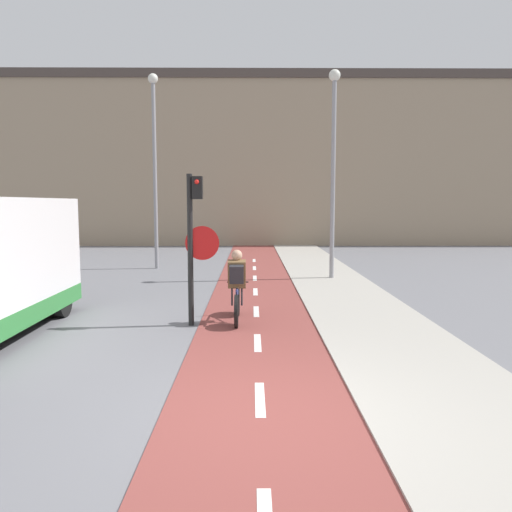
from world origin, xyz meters
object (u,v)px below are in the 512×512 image
at_px(traffic_light_pole, 194,232).
at_px(cyclist_near, 237,288).
at_px(street_lamp_far, 154,152).
at_px(street_lamp_sidewalk, 333,152).

bearing_deg(traffic_light_pole, cyclist_near, 17.10).
distance_m(street_lamp_far, cyclist_near, 9.80).
bearing_deg(street_lamp_far, traffic_light_pole, -74.51).
height_order(traffic_light_pole, street_lamp_sidewalk, street_lamp_sidewalk).
bearing_deg(street_lamp_sidewalk, cyclist_near, -116.22).
bearing_deg(cyclist_near, street_lamp_far, 110.90).
height_order(street_lamp_far, cyclist_near, street_lamp_far).
xyz_separation_m(traffic_light_pole, cyclist_near, (0.82, 0.25, -1.15)).
bearing_deg(traffic_light_pole, street_lamp_far, 105.49).
xyz_separation_m(traffic_light_pole, street_lamp_sidewalk, (3.69, 6.07, 2.15)).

